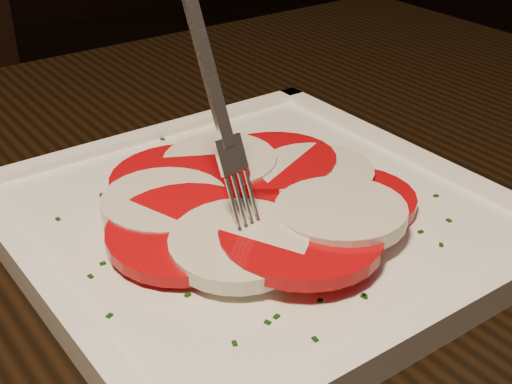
# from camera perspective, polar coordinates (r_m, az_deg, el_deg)

# --- Properties ---
(table) EXTENTS (1.24, 0.85, 0.75)m
(table) POSITION_cam_1_polar(r_m,az_deg,el_deg) (0.53, -9.07, -13.47)
(table) COLOR black
(table) RESTS_ON ground
(plate) EXTENTS (0.32, 0.32, 0.01)m
(plate) POSITION_cam_1_polar(r_m,az_deg,el_deg) (0.48, -0.00, -2.33)
(plate) COLOR white
(plate) RESTS_ON table
(caprese_salad) EXTENTS (0.25, 0.26, 0.03)m
(caprese_salad) POSITION_cam_1_polar(r_m,az_deg,el_deg) (0.47, -0.02, -0.54)
(caprese_salad) COLOR #C1040E
(caprese_salad) RESTS_ON plate
(fork) EXTENTS (0.04, 0.07, 0.16)m
(fork) POSITION_cam_1_polar(r_m,az_deg,el_deg) (0.42, -4.35, 9.16)
(fork) COLOR white
(fork) RESTS_ON caprese_salad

